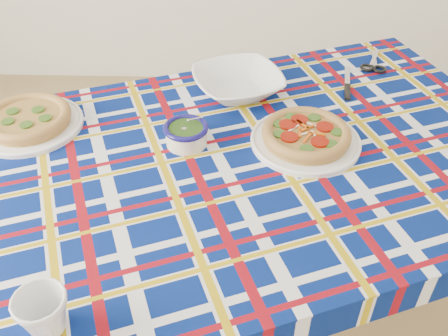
{
  "coord_description": "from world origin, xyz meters",
  "views": [
    {
      "loc": [
        0.23,
        -0.88,
        1.62
      ],
      "look_at": [
        0.2,
        0.12,
        0.79
      ],
      "focal_mm": 40.0,
      "sensor_mm": 36.0,
      "label": 1
    }
  ],
  "objects_px": {
    "pesto_bowl": "(186,133)",
    "serving_bowl": "(238,83)",
    "mug": "(44,314)",
    "dining_table": "(246,178)",
    "main_focaccia_plate": "(306,134)"
  },
  "relations": [
    {
      "from": "main_focaccia_plate",
      "to": "pesto_bowl",
      "type": "distance_m",
      "value": 0.34
    },
    {
      "from": "main_focaccia_plate",
      "to": "serving_bowl",
      "type": "distance_m",
      "value": 0.33
    },
    {
      "from": "dining_table",
      "to": "serving_bowl",
      "type": "distance_m",
      "value": 0.36
    },
    {
      "from": "serving_bowl",
      "to": "mug",
      "type": "relative_size",
      "value": 2.76
    },
    {
      "from": "dining_table",
      "to": "mug",
      "type": "relative_size",
      "value": 18.34
    },
    {
      "from": "dining_table",
      "to": "pesto_bowl",
      "type": "height_order",
      "value": "pesto_bowl"
    },
    {
      "from": "main_focaccia_plate",
      "to": "mug",
      "type": "distance_m",
      "value": 0.83
    },
    {
      "from": "dining_table",
      "to": "main_focaccia_plate",
      "type": "relative_size",
      "value": 5.82
    },
    {
      "from": "mug",
      "to": "serving_bowl",
      "type": "bearing_deg",
      "value": 42.38
    },
    {
      "from": "dining_table",
      "to": "main_focaccia_plate",
      "type": "bearing_deg",
      "value": 1.01
    },
    {
      "from": "pesto_bowl",
      "to": "mug",
      "type": "height_order",
      "value": "mug"
    },
    {
      "from": "dining_table",
      "to": "main_focaccia_plate",
      "type": "height_order",
      "value": "main_focaccia_plate"
    },
    {
      "from": "pesto_bowl",
      "to": "serving_bowl",
      "type": "relative_size",
      "value": 0.45
    },
    {
      "from": "main_focaccia_plate",
      "to": "serving_bowl",
      "type": "relative_size",
      "value": 1.14
    },
    {
      "from": "serving_bowl",
      "to": "mug",
      "type": "distance_m",
      "value": 0.96
    }
  ]
}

